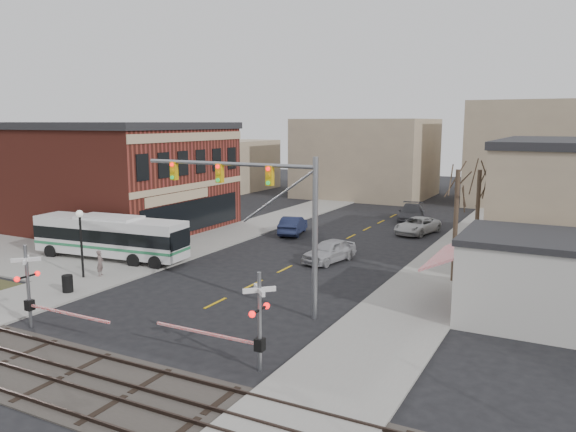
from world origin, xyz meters
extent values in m
plane|color=black|center=(0.00, 0.00, 0.00)|extent=(160.00, 160.00, 0.00)
cube|color=gray|center=(-9.50, 20.00, 0.06)|extent=(5.00, 60.00, 0.12)
cube|color=gray|center=(9.50, 20.00, 0.06)|extent=(5.00, 60.00, 0.12)
cube|color=gray|center=(-22.00, 5.00, 0.06)|extent=(20.00, 10.00, 0.11)
cube|color=#332D28|center=(0.00, -8.00, 0.03)|extent=(160.00, 5.00, 0.06)
cube|color=#2D231E|center=(0.00, -7.52, 0.12)|extent=(160.00, 0.08, 0.14)
cube|color=#2D231E|center=(0.00, -6.08, 0.12)|extent=(160.00, 0.08, 0.14)
cube|color=#2D231E|center=(0.00, -9.92, 0.12)|extent=(160.00, 0.08, 0.14)
cube|color=#2D231E|center=(0.00, -8.48, 0.12)|extent=(160.00, 0.08, 0.14)
cube|color=maroon|center=(-27.00, 16.00, 4.50)|extent=(30.00, 15.00, 9.00)
cube|color=#262628|center=(-27.00, 16.00, 9.30)|extent=(30.40, 15.40, 0.60)
cube|color=tan|center=(-11.95, 16.00, 4.30)|extent=(0.10, 15.00, 0.50)
cube|color=tan|center=(-11.95, 16.00, 8.40)|extent=(0.10, 15.00, 0.70)
cube|color=black|center=(-11.95, 16.00, 1.80)|extent=(0.08, 13.00, 2.60)
cube|color=beige|center=(16.00, 7.00, 2.00)|extent=(8.00, 6.00, 4.00)
cube|color=#262628|center=(16.00, 7.00, 4.15)|extent=(8.20, 6.20, 0.30)
cube|color=red|center=(11.20, 7.00, 3.00)|extent=(1.68, 6.00, 0.87)
cylinder|color=#382B21|center=(10.50, 12.00, 3.50)|extent=(0.28, 0.28, 6.75)
cylinder|color=#382B21|center=(10.80, 18.00, 3.27)|extent=(0.28, 0.28, 6.30)
cylinder|color=#382B21|center=(11.00, 26.00, 3.72)|extent=(0.28, 0.28, 7.20)
cube|color=silver|center=(-12.13, 6.60, 1.71)|extent=(11.68, 3.61, 2.52)
cube|color=black|center=(-12.13, 6.60, 1.87)|extent=(11.72, 3.66, 0.86)
cube|color=#297B4C|center=(-12.13, 6.60, 1.10)|extent=(11.72, 3.66, 0.19)
cylinder|color=black|center=(-12.13, 6.60, 0.48)|extent=(1.20, 2.57, 0.96)
cylinder|color=gray|center=(5.70, 2.37, 4.00)|extent=(0.28, 0.28, 8.00)
cylinder|color=gray|center=(0.67, 2.37, 7.50)|extent=(10.07, 0.20, 0.20)
cube|color=gold|center=(3.20, 2.37, 7.00)|extent=(0.35, 0.30, 1.00)
cube|color=gold|center=(0.20, 2.37, 7.00)|extent=(0.35, 0.30, 1.00)
cube|color=gold|center=(-2.80, 2.37, 7.00)|extent=(0.35, 0.30, 1.00)
cylinder|color=gray|center=(-5.70, -5.00, 2.00)|extent=(0.16, 0.16, 4.00)
cube|color=silver|center=(-5.70, -5.00, 3.30)|extent=(1.00, 1.00, 0.18)
cube|color=silver|center=(-5.70, -5.00, 3.30)|extent=(1.00, 1.00, 0.18)
sphere|color=#FF0C0C|center=(-5.70, -5.55, 2.50)|extent=(0.26, 0.26, 0.26)
sphere|color=#FF0C0C|center=(-5.70, -4.45, 2.50)|extent=(0.26, 0.26, 0.26)
cube|color=black|center=(-5.70, -5.00, 1.10)|extent=(0.35, 0.35, 0.50)
cube|color=#FF0C0C|center=(-3.10, -5.00, 1.10)|extent=(5.00, 0.10, 0.10)
cylinder|color=gray|center=(6.35, -4.06, 2.00)|extent=(0.16, 0.16, 4.00)
cube|color=silver|center=(6.35, -4.06, 3.30)|extent=(1.00, 1.00, 0.18)
cube|color=silver|center=(6.35, -4.06, 3.30)|extent=(1.00, 1.00, 0.18)
sphere|color=#FF0C0C|center=(6.35, -4.61, 2.50)|extent=(0.26, 0.26, 0.26)
sphere|color=#FF0C0C|center=(6.35, -3.51, 2.50)|extent=(0.26, 0.26, 0.26)
cube|color=black|center=(6.35, -4.06, 1.10)|extent=(0.35, 0.35, 0.50)
cube|color=#FF0C0C|center=(3.75, -4.06, 1.10)|extent=(5.00, 0.10, 0.10)
cylinder|color=black|center=(-9.98, 2.11, 2.04)|extent=(0.14, 0.14, 3.85)
sphere|color=silver|center=(-9.98, 2.11, 4.12)|extent=(0.44, 0.44, 0.44)
cylinder|color=black|center=(-8.36, -0.49, 0.61)|extent=(0.60, 0.60, 0.98)
imported|color=#A6A5AA|center=(1.81, 13.21, 0.78)|extent=(2.81, 4.89, 1.57)
imported|color=#161C37|center=(-4.88, 20.71, 0.78)|extent=(2.79, 5.02, 1.57)
imported|color=#B9B9B9|center=(4.63, 25.91, 0.72)|extent=(3.44, 5.54, 1.43)
imported|color=#3A3A3E|center=(2.59, 31.41, 0.85)|extent=(3.50, 6.19, 1.69)
imported|color=#645350|center=(-9.28, 2.87, 0.93)|extent=(0.60, 0.70, 1.62)
imported|color=#313C57|center=(-9.47, 7.05, 0.88)|extent=(0.90, 0.94, 1.52)
camera|label=1|loc=(16.89, -21.85, 9.64)|focal=35.00mm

